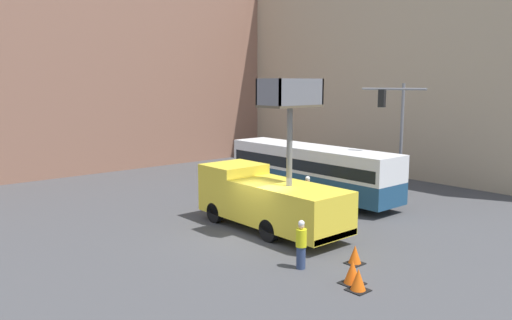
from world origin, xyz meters
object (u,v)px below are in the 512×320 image
city_bus (311,168)px  road_worker_near_truck (301,245)px  road_worker_directing (307,195)px  utility_truck (269,197)px  traffic_cone_near_truck (355,255)px  traffic_light_pole (395,121)px  traffic_cone_mid_road (352,273)px  traffic_cone_far_side (358,280)px

city_bus → road_worker_near_truck: size_ratio=6.25×
city_bus → road_worker_directing: size_ratio=5.83×
utility_truck → traffic_cone_near_truck: size_ratio=10.98×
traffic_light_pole → traffic_cone_mid_road: (-11.38, -6.23, -3.94)m
traffic_light_pole → traffic_cone_far_side: bearing=-150.2°
city_bus → traffic_cone_mid_road: (-7.97, -9.29, -1.34)m
road_worker_near_truck → traffic_cone_far_side: size_ratio=2.43×
utility_truck → traffic_cone_mid_road: (-2.00, -6.25, -1.10)m
traffic_cone_mid_road → traffic_light_pole: bearing=28.7°
traffic_cone_mid_road → traffic_cone_far_side: bearing=-122.0°
utility_truck → traffic_cone_far_side: bearing=-108.8°
city_bus → traffic_cone_far_side: 12.85m
traffic_light_pole → road_worker_near_truck: bearing=-160.2°
road_worker_near_truck → traffic_light_pole: bearing=-30.0°
utility_truck → traffic_cone_far_side: (-2.29, -6.71, -1.14)m
road_worker_near_truck → traffic_cone_mid_road: bearing=-131.6°
road_worker_near_truck → traffic_cone_far_side: bearing=-139.7°
city_bus → traffic_light_pole: bearing=-136.2°
traffic_cone_near_truck → traffic_cone_far_side: (-1.80, -1.54, 0.02)m
utility_truck → traffic_cone_near_truck: 5.32m
road_worker_near_truck → utility_truck: bearing=11.7°
utility_truck → traffic_light_pole: size_ratio=1.17×
road_worker_directing → traffic_cone_mid_road: size_ratio=2.34×
road_worker_near_truck → traffic_cone_near_truck: 2.10m
city_bus → road_worker_directing: city_bus is taller
city_bus → traffic_light_pole: traffic_light_pole is taller
road_worker_directing → traffic_cone_near_truck: (-3.86, -6.01, -0.62)m
utility_truck → city_bus: (5.97, 3.05, 0.23)m
city_bus → traffic_cone_near_truck: 10.54m
traffic_light_pole → traffic_cone_mid_road: size_ratio=8.01×
traffic_light_pole → traffic_cone_mid_road: 13.56m
traffic_cone_near_truck → city_bus: bearing=51.8°
traffic_light_pole → road_worker_near_truck: 12.88m
city_bus → traffic_cone_far_side: bearing=135.4°
utility_truck → road_worker_near_truck: bearing=-118.5°
traffic_light_pole → road_worker_directing: traffic_light_pole is taller
traffic_light_pole → road_worker_directing: 6.96m
traffic_cone_near_truck → traffic_cone_mid_road: (-1.51, -1.08, 0.06)m
traffic_cone_near_truck → traffic_cone_mid_road: traffic_cone_mid_road is taller
road_worker_near_truck → city_bus: bearing=-8.4°
road_worker_directing → traffic_cone_far_side: (-5.65, -7.55, -0.60)m
traffic_cone_near_truck → road_worker_directing: bearing=57.3°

